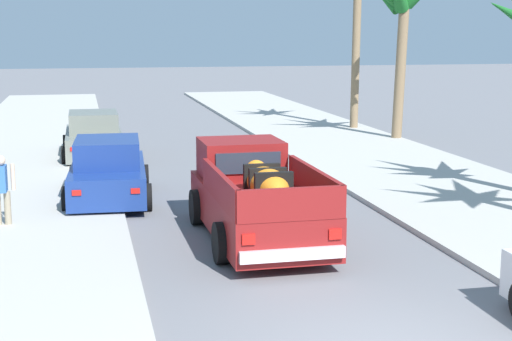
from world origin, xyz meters
TOP-DOWN VIEW (x-y plane):
  - sidewalk_left at (-5.50, 12.00)m, footprint 5.26×60.00m
  - sidewalk_right at (5.50, 12.00)m, footprint 5.26×60.00m
  - curb_left at (-4.27, 12.00)m, footprint 0.16×60.00m
  - curb_right at (4.27, 12.00)m, footprint 0.16×60.00m
  - pickup_truck at (-0.38, 6.07)m, footprint 2.24×5.22m
  - car_left_near at (-3.14, 10.26)m, footprint 2.20×4.33m
  - car_right_near at (-3.37, 16.77)m, footprint 2.03×4.26m
  - palm_tree_left_fore at (7.88, 18.34)m, footprint 4.25×3.72m
  - pedestrian at (-5.40, 7.82)m, footprint 0.57×0.39m

SIDE VIEW (x-z plane):
  - curb_left at x=-4.27m, z-range 0.00..0.10m
  - curb_right at x=4.27m, z-range 0.00..0.10m
  - sidewalk_left at x=-5.50m, z-range 0.00..0.12m
  - sidewalk_right at x=5.50m, z-range 0.00..0.12m
  - car_left_near at x=-3.14m, z-range -0.06..1.48m
  - car_right_near at x=-3.37m, z-range -0.06..1.48m
  - pickup_truck at x=-0.38m, z-range -0.09..1.71m
  - pedestrian at x=-5.40m, z-range 0.12..1.71m
  - palm_tree_left_fore at x=7.88m, z-range 2.00..8.40m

